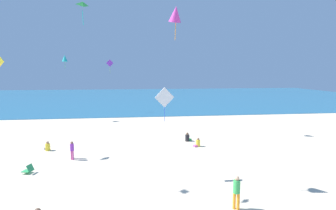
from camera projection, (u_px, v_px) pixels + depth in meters
name	position (u px, v px, depth m)	size (l,w,h in m)	color
ground_plane	(165.00, 154.00, 21.06)	(120.00, 120.00, 0.00)	beige
ocean_water	(144.00, 97.00, 67.56)	(120.00, 60.00, 0.05)	#236084
beach_chair_far_left	(28.00, 169.00, 16.99)	(0.73, 0.66, 0.58)	#2D9956
person_0	(48.00, 147.00, 21.93)	(0.62, 0.70, 0.78)	yellow
person_1	(72.00, 149.00, 19.55)	(0.38, 0.38, 1.38)	#D8599E
person_2	(198.00, 143.00, 23.10)	(0.68, 0.53, 0.77)	yellow
person_4	(188.00, 138.00, 24.90)	(0.73, 0.68, 0.83)	black
person_5	(237.00, 190.00, 12.48)	(0.45, 0.45, 1.63)	orange
kite_teal	(65.00, 58.00, 34.25)	(0.88, 0.87, 1.72)	#1EADAD
kite_white	(165.00, 98.00, 15.73)	(1.17, 0.27, 2.02)	white
kite_purple	(110.00, 63.00, 41.83)	(1.12, 0.20, 2.14)	purple
kite_magenta	(175.00, 14.00, 14.13)	(0.81, 0.98, 1.83)	#DB3DA8
kite_green	(83.00, 4.00, 12.99)	(0.62, 0.58, 1.18)	green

